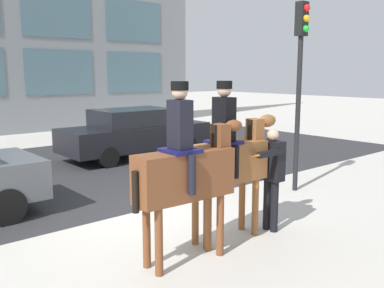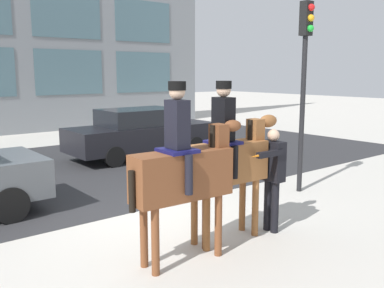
# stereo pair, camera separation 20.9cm
# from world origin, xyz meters

# --- Properties ---
(ground_plane) EXTENTS (80.00, 80.00, 0.00)m
(ground_plane) POSITION_xyz_m (0.00, 0.00, 0.00)
(ground_plane) COLOR beige
(road_surface) EXTENTS (23.14, 8.50, 0.01)m
(road_surface) POSITION_xyz_m (0.00, 4.75, 0.00)
(road_surface) COLOR #2D2D30
(road_surface) RESTS_ON ground_plane
(mounted_horse_lead) EXTENTS (1.89, 0.65, 2.56)m
(mounted_horse_lead) POSITION_xyz_m (-0.51, -1.80, 1.33)
(mounted_horse_lead) COLOR brown
(mounted_horse_lead) RESTS_ON ground_plane
(mounted_horse_companion) EXTENTS (1.90, 0.65, 2.55)m
(mounted_horse_companion) POSITION_xyz_m (0.53, -1.60, 1.34)
(mounted_horse_companion) COLOR brown
(mounted_horse_companion) RESTS_ON ground_plane
(pedestrian_bystander) EXTENTS (0.82, 0.43, 1.75)m
(pedestrian_bystander) POSITION_xyz_m (1.34, -1.82, 1.03)
(pedestrian_bystander) COLOR black
(pedestrian_bystander) RESTS_ON ground_plane
(street_car_far_lane) EXTENTS (4.76, 1.88, 1.55)m
(street_car_far_lane) POSITION_xyz_m (3.14, 5.16, 0.80)
(street_car_far_lane) COLOR black
(street_car_far_lane) RESTS_ON ground_plane
(traffic_light) EXTENTS (0.24, 0.29, 4.17)m
(traffic_light) POSITION_xyz_m (3.78, -0.56, 2.79)
(traffic_light) COLOR black
(traffic_light) RESTS_ON ground_plane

